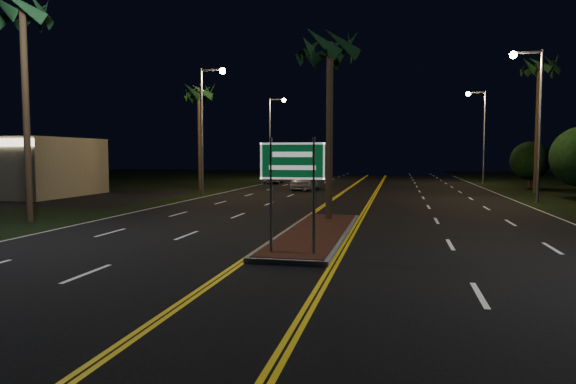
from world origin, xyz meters
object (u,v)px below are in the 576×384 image
(streetlight_right_mid, at_px, (534,107))
(palm_left_far, at_px, (199,93))
(shrub_far, at_px, (530,161))
(streetlight_right_far, at_px, (480,126))
(streetlight_left_mid, at_px, (207,115))
(palm_median, at_px, (330,48))
(highway_sign, at_px, (292,172))
(palm_right_far, at_px, (539,68))
(streetlight_left_far, at_px, (273,129))
(car_near, at_px, (306,179))
(car_far, at_px, (274,174))
(palm_left_near, at_px, (22,14))
(median_island, at_px, (316,233))

(streetlight_right_mid, distance_m, palm_left_far, 24.26)
(shrub_far, bearing_deg, streetlight_right_far, 117.98)
(streetlight_left_mid, height_order, palm_median, streetlight_left_mid)
(highway_sign, relative_size, streetlight_right_mid, 0.36)
(palm_right_far, bearing_deg, streetlight_left_far, 149.12)
(palm_median, height_order, palm_left_far, palm_left_far)
(streetlight_left_far, relative_size, streetlight_right_mid, 1.00)
(palm_median, distance_m, car_near, 21.20)
(car_far, bearing_deg, palm_left_far, -111.75)
(palm_left_near, distance_m, palm_right_far, 33.53)
(streetlight_left_mid, relative_size, car_far, 1.72)
(palm_left_far, height_order, palm_right_far, palm_right_far)
(car_near, height_order, car_far, car_near)
(streetlight_right_mid, bearing_deg, palm_median, -132.70)
(streetlight_right_far, distance_m, shrub_far, 7.56)
(streetlight_left_mid, height_order, streetlight_left_far, same)
(streetlight_left_mid, height_order, car_near, streetlight_left_mid)
(palm_left_near, distance_m, car_far, 32.10)
(streetlight_left_far, height_order, palm_left_far, streetlight_left_far)
(highway_sign, distance_m, palm_median, 9.11)
(palm_median, bearing_deg, streetlight_right_mid, 47.30)
(highway_sign, distance_m, streetlight_left_far, 42.67)
(median_island, distance_m, palm_left_far, 25.76)
(car_near, bearing_deg, streetlight_left_far, 117.88)
(shrub_far, bearing_deg, palm_median, -118.42)
(streetlight_right_mid, height_order, car_far, streetlight_right_mid)
(streetlight_left_far, relative_size, shrub_far, 2.27)
(streetlight_left_far, bearing_deg, streetlight_left_mid, -90.00)
(streetlight_left_far, relative_size, streetlight_right_far, 1.00)
(streetlight_right_mid, height_order, palm_left_far, streetlight_right_mid)
(highway_sign, height_order, palm_left_near, palm_left_near)
(palm_right_far, bearing_deg, car_far, 157.92)
(streetlight_right_mid, relative_size, shrub_far, 2.27)
(palm_left_near, distance_m, palm_left_far, 20.02)
(median_island, relative_size, streetlight_left_mid, 1.14)
(streetlight_left_far, bearing_deg, car_far, -75.57)
(palm_right_far, relative_size, car_near, 1.96)
(streetlight_right_far, bearing_deg, car_near, -142.03)
(palm_median, height_order, palm_left_near, palm_left_near)
(palm_left_far, bearing_deg, car_near, 14.86)
(palm_median, xyz_separation_m, car_far, (-9.32, 28.47, -6.40))
(streetlight_left_far, bearing_deg, palm_left_near, -93.00)
(median_island, bearing_deg, streetlight_left_far, 106.00)
(streetlight_right_far, xyz_separation_m, shrub_far, (3.19, -6.00, -3.32))
(palm_left_near, bearing_deg, palm_left_far, 90.86)
(highway_sign, distance_m, streetlight_right_mid, 22.18)
(streetlight_left_mid, xyz_separation_m, palm_median, (10.61, -13.50, 1.62))
(palm_median, height_order, car_near, palm_median)
(median_island, distance_m, streetlight_right_far, 37.00)
(median_island, relative_size, palm_right_far, 1.00)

